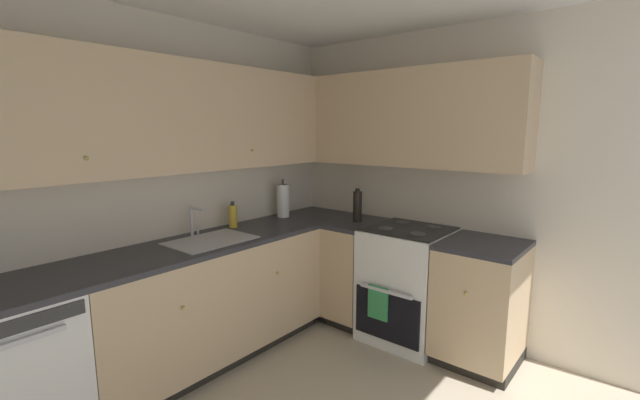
# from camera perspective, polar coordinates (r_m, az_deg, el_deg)

# --- Properties ---
(wall_back) EXTENTS (3.95, 0.05, 2.47)m
(wall_back) POSITION_cam_1_polar(r_m,az_deg,el_deg) (3.11, -25.30, 0.31)
(wall_back) COLOR beige
(wall_back) RESTS_ON ground_plane
(wall_right) EXTENTS (0.05, 3.13, 2.47)m
(wall_right) POSITION_cam_1_polar(r_m,az_deg,el_deg) (3.50, 18.35, 1.70)
(wall_right) COLOR beige
(wall_right) RESTS_ON ground_plane
(dishwasher) EXTENTS (0.60, 0.63, 0.87)m
(dishwasher) POSITION_cam_1_polar(r_m,az_deg,el_deg) (2.80, -36.64, -18.89)
(dishwasher) COLOR white
(dishwasher) RESTS_ON ground_plane
(lower_cabinets_back) EXTENTS (1.82, 0.62, 0.87)m
(lower_cabinets_back) POSITION_cam_1_polar(r_m,az_deg,el_deg) (3.25, -14.92, -13.32)
(lower_cabinets_back) COLOR tan
(lower_cabinets_back) RESTS_ON ground_plane
(countertop_back) EXTENTS (3.02, 0.60, 0.03)m
(countertop_back) POSITION_cam_1_polar(r_m,az_deg,el_deg) (3.10, -15.29, -5.70)
(countertop_back) COLOR #2D2D33
(countertop_back) RESTS_ON lower_cabinets_back
(lower_cabinets_right) EXTENTS (0.62, 1.51, 0.87)m
(lower_cabinets_right) POSITION_cam_1_polar(r_m,az_deg,el_deg) (3.45, 14.21, -11.93)
(lower_cabinets_right) COLOR tan
(lower_cabinets_right) RESTS_ON ground_plane
(countertop_right) EXTENTS (0.60, 1.51, 0.03)m
(countertop_right) POSITION_cam_1_polar(r_m,az_deg,el_deg) (3.31, 14.51, -4.71)
(countertop_right) COLOR #2D2D33
(countertop_right) RESTS_ON lower_cabinets_right
(oven_range) EXTENTS (0.68, 0.62, 1.05)m
(oven_range) POSITION_cam_1_polar(r_m,az_deg,el_deg) (3.52, 11.85, -11.00)
(oven_range) COLOR white
(oven_range) RESTS_ON ground_plane
(upper_cabinets_back) EXTENTS (2.70, 0.34, 0.75)m
(upper_cabinets_back) POSITION_cam_1_polar(r_m,az_deg,el_deg) (3.03, -20.10, 10.60)
(upper_cabinets_back) COLOR tan
(upper_cabinets_right) EXTENTS (0.32, 2.06, 0.75)m
(upper_cabinets_right) POSITION_cam_1_polar(r_m,az_deg,el_deg) (3.52, 10.17, 10.80)
(upper_cabinets_right) COLOR tan
(sink) EXTENTS (0.58, 0.40, 0.10)m
(sink) POSITION_cam_1_polar(r_m,az_deg,el_deg) (3.10, -14.57, -6.12)
(sink) COLOR #B7B7BC
(sink) RESTS_ON countertop_back
(faucet) EXTENTS (0.07, 0.16, 0.23)m
(faucet) POSITION_cam_1_polar(r_m,az_deg,el_deg) (3.23, -16.81, -2.40)
(faucet) COLOR silver
(faucet) RESTS_ON countertop_back
(soap_bottle) EXTENTS (0.07, 0.07, 0.21)m
(soap_bottle) POSITION_cam_1_polar(r_m,az_deg,el_deg) (3.44, -11.76, -2.14)
(soap_bottle) COLOR gold
(soap_bottle) RESTS_ON countertop_back
(paper_towel_roll) EXTENTS (0.11, 0.11, 0.35)m
(paper_towel_roll) POSITION_cam_1_polar(r_m,az_deg,el_deg) (3.79, -5.04, -0.10)
(paper_towel_roll) COLOR white
(paper_towel_roll) RESTS_ON countertop_back
(oil_bottle) EXTENTS (0.08, 0.08, 0.28)m
(oil_bottle) POSITION_cam_1_polar(r_m,az_deg,el_deg) (3.59, 5.11, -0.84)
(oil_bottle) COLOR black
(oil_bottle) RESTS_ON countertop_right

